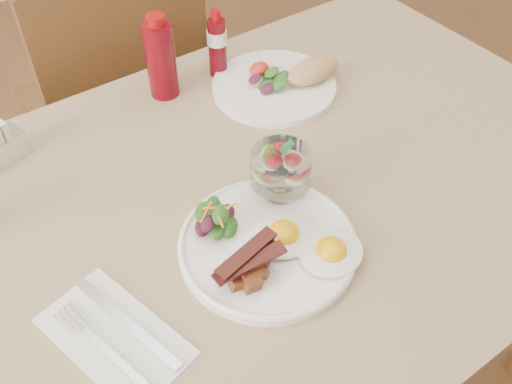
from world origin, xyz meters
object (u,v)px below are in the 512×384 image
object	(u,v)px
table	(265,219)
fruit_cup	(281,168)
hot_sauce_bottle	(217,44)
second_plate	(283,82)
chair_far	(120,102)
main_plate	(268,246)
ketchup_bottle	(161,59)

from	to	relation	value
table	fruit_cup	bearing A→B (deg)	-88.51
table	hot_sauce_bottle	bearing A→B (deg)	70.62
second_plate	table	bearing A→B (deg)	-133.22
chair_far	second_plate	xyz separation A→B (m)	(0.20, -0.45, 0.24)
hot_sauce_bottle	second_plate	bearing A→B (deg)	-56.96
main_plate	table	bearing A→B (deg)	55.53
fruit_cup	hot_sauce_bottle	bearing A→B (deg)	72.69
second_plate	hot_sauce_bottle	xyz separation A→B (m)	(-0.08, 0.12, 0.05)
fruit_cup	hot_sauce_bottle	xyz separation A→B (m)	(0.12, 0.37, -0.00)
chair_far	ketchup_bottle	size ratio (longest dim) A/B	5.32
fruit_cup	hot_sauce_bottle	distance (m)	0.39
table	chair_far	distance (m)	0.68
fruit_cup	table	bearing A→B (deg)	91.49
table	ketchup_bottle	distance (m)	0.38
table	chair_far	xyz separation A→B (m)	(0.00, 0.66, -0.14)
chair_far	main_plate	distance (m)	0.82
chair_far	main_plate	xyz separation A→B (m)	(-0.08, -0.78, 0.24)
second_plate	ketchup_bottle	bearing A→B (deg)	148.26
fruit_cup	ketchup_bottle	distance (m)	0.38
chair_far	second_plate	distance (m)	0.55
second_plate	ketchup_bottle	size ratio (longest dim) A/B	1.51
ketchup_bottle	chair_far	bearing A→B (deg)	88.19
table	main_plate	distance (m)	0.17
chair_far	second_plate	bearing A→B (deg)	-66.43
second_plate	ketchup_bottle	xyz separation A→B (m)	(-0.21, 0.13, 0.06)
second_plate	fruit_cup	bearing A→B (deg)	-128.19
chair_far	hot_sauce_bottle	size ratio (longest dim) A/B	6.31
chair_far	hot_sauce_bottle	bearing A→B (deg)	-70.40
hot_sauce_bottle	fruit_cup	bearing A→B (deg)	-107.31
table	second_plate	distance (m)	0.31
second_plate	hot_sauce_bottle	bearing A→B (deg)	123.04
main_plate	ketchup_bottle	bearing A→B (deg)	81.42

